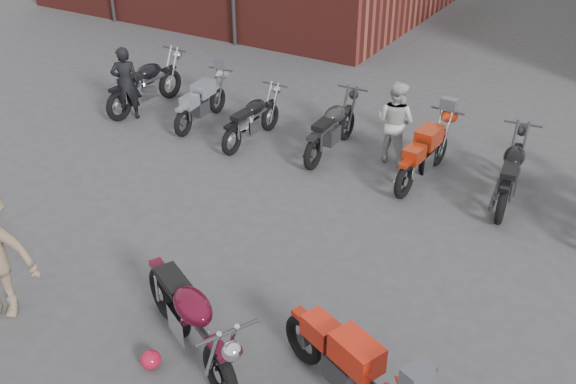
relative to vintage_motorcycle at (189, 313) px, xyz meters
The scene contains 12 objects.
ground 0.71m from the vintage_motorcycle, 43.78° to the left, with size 90.00×90.00×0.00m, color #3A3A3D.
vintage_motorcycle is the anchor object (origin of this frame).
sportbike 1.92m from the vintage_motorcycle, ahead, with size 1.99×0.66×1.16m, color red, non-canonical shape.
helmet 0.74m from the vintage_motorcycle, 125.70° to the right, with size 0.25×0.25×0.23m, color #A21129.
person_dark 7.34m from the vintage_motorcycle, 138.79° to the left, with size 0.57×0.37×1.56m, color black.
person_light 5.92m from the vintage_motorcycle, 89.40° to the left, with size 0.76×0.59×1.56m, color #B4B4AF.
row_bike_0 7.77m from the vintage_motorcycle, 135.52° to the left, with size 2.12×0.70×1.23m, color black, non-canonical shape.
row_bike_1 6.75m from the vintage_motorcycle, 126.56° to the left, with size 1.81×0.60×1.05m, color gray, non-canonical shape.
row_bike_2 5.87m from the vintage_motorcycle, 116.66° to the left, with size 1.81×0.60×1.05m, color black, non-canonical shape.
row_bike_3 5.70m from the vintage_motorcycle, 100.81° to the left, with size 1.97×0.65×1.14m, color #232426, non-canonical shape.
row_bike_4 5.56m from the vintage_motorcycle, 81.68° to the left, with size 1.97×0.65×1.14m, color #A5270D, non-canonical shape.
row_bike_5 6.01m from the vintage_motorcycle, 67.75° to the left, with size 2.00×0.66×1.16m, color black, non-canonical shape.
Camera 1 is at (3.68, -4.47, 5.62)m, focal length 40.00 mm.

